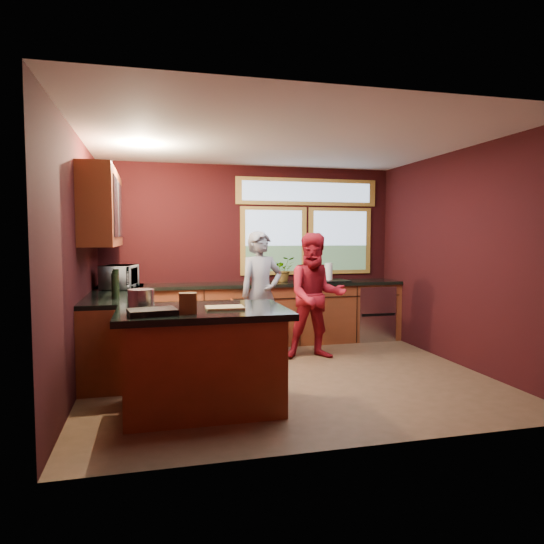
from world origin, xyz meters
name	(u,v)px	position (x,y,z in m)	size (l,w,h in m)	color
floor	(286,375)	(0.00, 0.00, 0.00)	(4.50, 4.50, 0.00)	brown
room_shell	(230,221)	(-0.60, 0.32, 1.80)	(4.52, 4.02, 2.71)	black
back_counter	(269,313)	(0.20, 1.70, 0.46)	(4.50, 0.64, 0.93)	brown
left_counter	(115,330)	(-1.95, 0.85, 0.47)	(0.64, 2.30, 0.93)	brown
island	(203,358)	(-1.05, -0.87, 0.48)	(1.55, 1.05, 0.95)	brown
person_grey	(261,294)	(-0.09, 0.94, 0.84)	(0.62, 0.40, 1.69)	slate
person_red	(316,296)	(0.60, 0.70, 0.83)	(0.81, 0.63, 1.66)	maroon
microwave	(119,277)	(-1.92, 1.34, 1.08)	(0.56, 0.38, 0.31)	#999999
potted_plant	(283,269)	(0.44, 1.75, 1.12)	(0.34, 0.30, 0.38)	#999999
paper_towel	(329,272)	(1.15, 1.70, 1.07)	(0.12, 0.12, 0.28)	white
cutting_board	(225,308)	(-0.85, -0.92, 0.95)	(0.35, 0.25, 0.02)	tan
stock_pot	(141,299)	(-1.60, -0.72, 1.03)	(0.24, 0.24, 0.18)	#ABABB0
paper_bag	(188,303)	(-1.20, -1.12, 1.03)	(0.15, 0.12, 0.18)	brown
black_tray	(152,312)	(-1.50, -1.12, 0.97)	(0.40, 0.28, 0.05)	black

